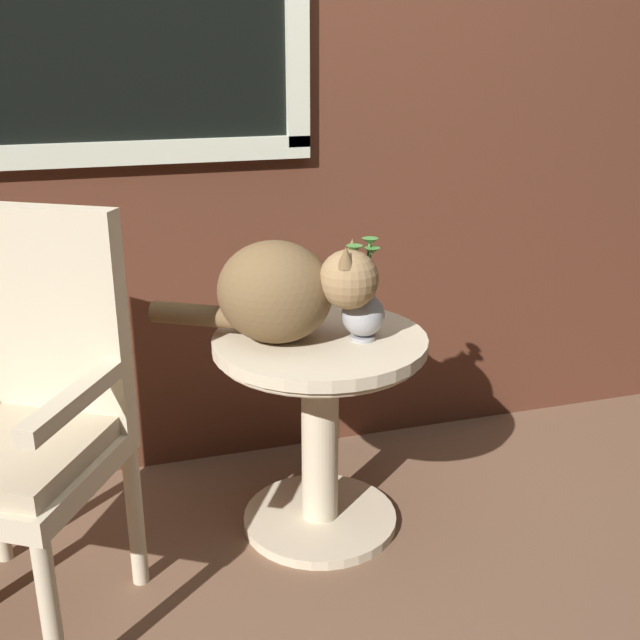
{
  "coord_description": "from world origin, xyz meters",
  "views": [
    {
      "loc": [
        -0.53,
        -1.75,
        1.4
      ],
      "look_at": [
        0.06,
        0.21,
        0.67
      ],
      "focal_mm": 43.54,
      "sensor_mm": 36.0,
      "label": 1
    }
  ],
  "objects_px": {
    "cat": "(282,291)",
    "wicker_side_table": "(320,398)",
    "wicker_chair": "(19,409)",
    "pewter_vase_with_ivy": "(363,308)"
  },
  "relations": [
    {
      "from": "cat",
      "to": "wicker_side_table",
      "type": "bearing_deg",
      "value": 0.43
    },
    {
      "from": "wicker_chair",
      "to": "cat",
      "type": "distance_m",
      "value": 0.73
    },
    {
      "from": "cat",
      "to": "pewter_vase_with_ivy",
      "type": "height_order",
      "value": "cat"
    },
    {
      "from": "wicker_chair",
      "to": "cat",
      "type": "relative_size",
      "value": 1.76
    },
    {
      "from": "wicker_chair",
      "to": "pewter_vase_with_ivy",
      "type": "relative_size",
      "value": 3.63
    },
    {
      "from": "wicker_side_table",
      "to": "pewter_vase_with_ivy",
      "type": "xyz_separation_m",
      "value": [
        0.11,
        -0.05,
        0.28
      ]
    },
    {
      "from": "wicker_chair",
      "to": "pewter_vase_with_ivy",
      "type": "height_order",
      "value": "wicker_chair"
    },
    {
      "from": "wicker_side_table",
      "to": "cat",
      "type": "xyz_separation_m",
      "value": [
        -0.11,
        -0.0,
        0.34
      ]
    },
    {
      "from": "cat",
      "to": "pewter_vase_with_ivy",
      "type": "xyz_separation_m",
      "value": [
        0.22,
        -0.05,
        -0.05
      ]
    },
    {
      "from": "wicker_side_table",
      "to": "wicker_chair",
      "type": "bearing_deg",
      "value": -171.18
    }
  ]
}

